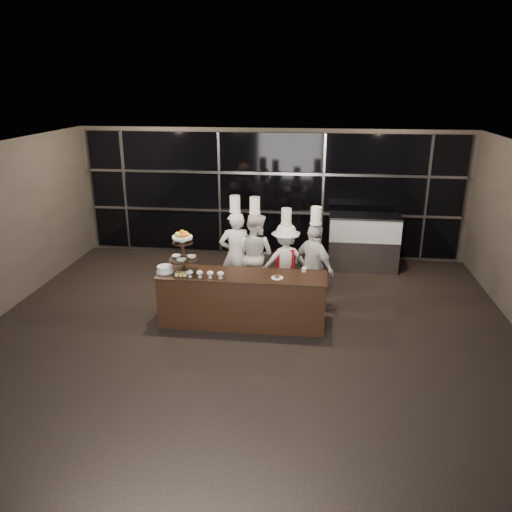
# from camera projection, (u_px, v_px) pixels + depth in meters

# --- Properties ---
(room) EXTENTS (10.00, 10.00, 10.00)m
(room) POSITION_uv_depth(u_px,v_px,m) (238.00, 270.00, 6.93)
(room) COLOR black
(room) RESTS_ON ground
(window_wall) EXTENTS (8.60, 0.10, 2.80)m
(window_wall) POSITION_uv_depth(u_px,v_px,m) (271.00, 194.00, 11.55)
(window_wall) COLOR black
(window_wall) RESTS_ON ground
(buffet_counter) EXTENTS (2.84, 0.74, 0.92)m
(buffet_counter) POSITION_uv_depth(u_px,v_px,m) (242.00, 299.00, 8.52)
(buffet_counter) COLOR black
(buffet_counter) RESTS_ON ground
(display_stand) EXTENTS (0.48, 0.48, 0.74)m
(display_stand) POSITION_uv_depth(u_px,v_px,m) (183.00, 248.00, 8.34)
(display_stand) COLOR black
(display_stand) RESTS_ON buffet_counter
(compotes) EXTENTS (0.63, 0.11, 0.12)m
(compotes) POSITION_uv_depth(u_px,v_px,m) (205.00, 273.00, 8.20)
(compotes) COLOR silver
(compotes) RESTS_ON buffet_counter
(layer_cake) EXTENTS (0.30, 0.30, 0.11)m
(layer_cake) POSITION_uv_depth(u_px,v_px,m) (165.00, 269.00, 8.45)
(layer_cake) COLOR white
(layer_cake) RESTS_ON buffet_counter
(pastry_squares) EXTENTS (0.20, 0.13, 0.05)m
(pastry_squares) POSITION_uv_depth(u_px,v_px,m) (181.00, 274.00, 8.32)
(pastry_squares) COLOR #E8CA71
(pastry_squares) RESTS_ON buffet_counter
(small_plate) EXTENTS (0.20, 0.20, 0.05)m
(small_plate) POSITION_uv_depth(u_px,v_px,m) (277.00, 277.00, 8.20)
(small_plate) COLOR white
(small_plate) RESTS_ON buffet_counter
(chef_cup) EXTENTS (0.08, 0.08, 0.07)m
(chef_cup) POSITION_uv_depth(u_px,v_px,m) (304.00, 270.00, 8.48)
(chef_cup) COLOR white
(chef_cup) RESTS_ON buffet_counter
(display_case) EXTENTS (1.53, 0.67, 1.24)m
(display_case) POSITION_uv_depth(u_px,v_px,m) (363.00, 239.00, 10.99)
(display_case) COLOR #A5A5AA
(display_case) RESTS_ON ground
(chef_a) EXTENTS (0.71, 0.56, 2.01)m
(chef_a) POSITION_uv_depth(u_px,v_px,m) (236.00, 254.00, 9.49)
(chef_a) COLOR silver
(chef_a) RESTS_ON ground
(chef_b) EXTENTS (1.01, 0.93, 1.96)m
(chef_b) POSITION_uv_depth(u_px,v_px,m) (255.00, 254.00, 9.58)
(chef_b) COLOR silver
(chef_b) RESTS_ON ground
(chef_c) EXTENTS (1.06, 0.76, 1.77)m
(chef_c) POSITION_uv_depth(u_px,v_px,m) (285.00, 261.00, 9.51)
(chef_c) COLOR white
(chef_c) RESTS_ON ground
(chef_d) EXTENTS (0.94, 0.97, 1.93)m
(chef_d) POSITION_uv_depth(u_px,v_px,m) (314.00, 266.00, 8.97)
(chef_d) COLOR silver
(chef_d) RESTS_ON ground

